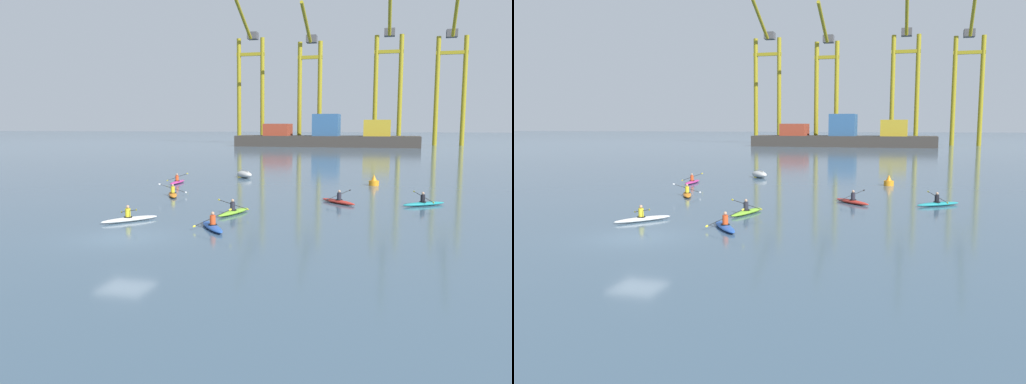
% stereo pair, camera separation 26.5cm
% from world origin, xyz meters
% --- Properties ---
extents(ground_plane, '(800.00, 800.00, 0.00)m').
position_xyz_m(ground_plane, '(0.00, 0.00, 0.00)').
color(ground_plane, '#425B70').
extents(container_barge, '(46.22, 10.58, 8.24)m').
position_xyz_m(container_barge, '(-3.73, 112.34, 2.49)').
color(container_barge, '#38332D').
rests_on(container_barge, ground).
extents(gantry_crane_west, '(8.12, 19.63, 38.33)m').
position_xyz_m(gantry_crane_west, '(-27.38, 123.69, 19.75)').
color(gantry_crane_west, olive).
rests_on(gantry_crane_west, ground).
extents(gantry_crane_west_mid, '(6.73, 18.53, 35.35)m').
position_xyz_m(gantry_crane_west_mid, '(-9.85, 120.62, 18.41)').
color(gantry_crane_west_mid, olive).
rests_on(gantry_crane_west_mid, ground).
extents(gantry_crane_east_mid, '(7.68, 17.73, 42.54)m').
position_xyz_m(gantry_crane_east_mid, '(10.76, 124.76, 19.86)').
color(gantry_crane_east_mid, olive).
rests_on(gantry_crane_east_mid, ground).
extents(gantry_crane_east, '(8.13, 17.66, 41.98)m').
position_xyz_m(gantry_crane_east, '(26.97, 127.25, 19.58)').
color(gantry_crane_east, olive).
rests_on(gantry_crane_east, ground).
extents(capsized_dinghy, '(2.58, 2.65, 0.76)m').
position_xyz_m(capsized_dinghy, '(-2.42, 29.77, 0.35)').
color(capsized_dinghy, beige).
rests_on(capsized_dinghy, ground).
extents(channel_buoy, '(0.90, 0.90, 1.00)m').
position_xyz_m(channel_buoy, '(10.93, 25.87, 0.36)').
color(channel_buoy, orange).
rests_on(channel_buoy, ground).
extents(kayak_lime, '(2.19, 3.44, 0.95)m').
position_xyz_m(kayak_lime, '(3.10, 7.94, 0.17)').
color(kayak_lime, '#7ABC2D').
rests_on(kayak_lime, ground).
extents(kayak_orange, '(2.03, 3.32, 1.03)m').
position_xyz_m(kayak_orange, '(-3.86, 14.65, 0.17)').
color(kayak_orange, orange).
rests_on(kayak_orange, ground).
extents(kayak_red, '(2.87, 2.79, 0.95)m').
position_xyz_m(kayak_red, '(8.91, 14.06, 0.17)').
color(kayak_red, red).
rests_on(kayak_red, ground).
extents(kayak_magenta, '(2.19, 3.42, 1.04)m').
position_xyz_m(kayak_magenta, '(-7.02, 22.95, 0.17)').
color(kayak_magenta, '#C13384').
rests_on(kayak_magenta, ground).
extents(kayak_white, '(2.57, 3.04, 0.95)m').
position_xyz_m(kayak_white, '(-1.90, 4.08, 0.17)').
color(kayak_white, silver).
rests_on(kayak_white, ground).
extents(kayak_teal, '(3.11, 2.48, 0.95)m').
position_xyz_m(kayak_teal, '(14.64, 14.44, 0.17)').
color(kayak_teal, teal).
rests_on(kayak_teal, ground).
extents(kayak_blue, '(2.41, 3.15, 1.08)m').
position_xyz_m(kayak_blue, '(3.40, 3.17, 0.17)').
color(kayak_blue, '#2856B2').
rests_on(kayak_blue, ground).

